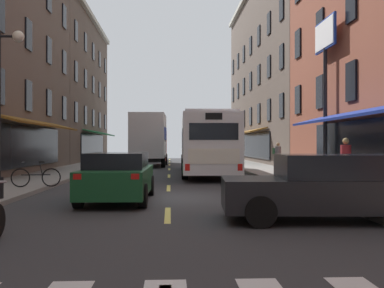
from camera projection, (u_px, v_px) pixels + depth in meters
name	position (u px, v px, depth m)	size (l,w,h in m)	color
ground_plane	(168.00, 199.00, 14.10)	(34.80, 80.00, 0.10)	#333335
lane_centre_dashes	(168.00, 198.00, 13.85)	(0.14, 73.90, 0.01)	#DBCC4C
sidewalk_right	(354.00, 194.00, 14.38)	(3.00, 80.00, 0.14)	gray
billboard_sign	(325.00, 60.00, 20.42)	(0.40, 2.51, 7.16)	black
transit_bus	(205.00, 144.00, 24.91)	(2.84, 12.21, 3.18)	silver
box_truck	(150.00, 140.00, 33.87)	(2.62, 7.43, 3.83)	#B21E19
sedan_near	(331.00, 187.00, 9.77)	(4.68, 2.21, 1.43)	black
sedan_mid	(118.00, 176.00, 13.11)	(1.96, 4.34, 1.41)	#144723
sedan_far	(155.00, 154.00, 45.33)	(1.95, 4.32, 1.30)	silver
bicycle_near	(36.00, 177.00, 16.09)	(1.71, 0.48, 0.91)	black
pedestrian_near	(278.00, 155.00, 26.87)	(0.49, 0.51, 1.62)	#4C4C51
pedestrian_mid	(346.00, 162.00, 15.94)	(0.36, 0.36, 1.74)	#4C4C51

